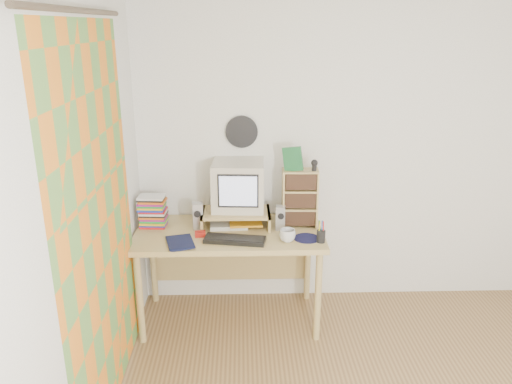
{
  "coord_description": "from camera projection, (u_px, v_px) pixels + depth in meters",
  "views": [
    {
      "loc": [
        -0.93,
        -2.06,
        2.22
      ],
      "look_at": [
        -0.83,
        1.33,
        1.07
      ],
      "focal_mm": 35.0,
      "sensor_mm": 36.0,
      "label": 1
    }
  ],
  "objects": [
    {
      "name": "red_box",
      "position": [
        200.0,
        234.0,
        3.63
      ],
      "size": [
        0.08,
        0.06,
        0.04
      ],
      "primitive_type": "cube",
      "rotation": [
        0.0,
        0.0,
        0.1
      ],
      "color": "#A81911",
      "rests_on": "desk"
    },
    {
      "name": "speaker_left",
      "position": [
        198.0,
        216.0,
        3.74
      ],
      "size": [
        0.09,
        0.09,
        0.2
      ],
      "primitive_type": "cube",
      "rotation": [
        0.0,
        0.0,
        0.12
      ],
      "color": "#ABABB0",
      "rests_on": "desk"
    },
    {
      "name": "dvd_stack",
      "position": [
        153.0,
        209.0,
        3.77
      ],
      "size": [
        0.2,
        0.15,
        0.28
      ],
      "primitive_type": null,
      "rotation": [
        0.0,
        0.0,
        -0.07
      ],
      "color": "brown",
      "rests_on": "desk"
    },
    {
      "name": "crt_monitor",
      "position": [
        238.0,
        186.0,
        3.78
      ],
      "size": [
        0.4,
        0.4,
        0.36
      ],
      "primitive_type": "cube",
      "rotation": [
        0.0,
        0.0,
        -0.06
      ],
      "color": "beige",
      "rests_on": "monitor_riser"
    },
    {
      "name": "desk",
      "position": [
        230.0,
        244.0,
        3.83
      ],
      "size": [
        1.4,
        0.7,
        0.75
      ],
      "color": "tan",
      "rests_on": "floor"
    },
    {
      "name": "back_wall",
      "position": [
        359.0,
        153.0,
        3.95
      ],
      "size": [
        3.5,
        0.0,
        3.5
      ],
      "primitive_type": "plane",
      "rotation": [
        1.57,
        0.0,
        0.0
      ],
      "color": "white",
      "rests_on": "floor"
    },
    {
      "name": "pen_cup",
      "position": [
        321.0,
        234.0,
        3.52
      ],
      "size": [
        0.07,
        0.07,
        0.12
      ],
      "primitive_type": null,
      "rotation": [
        0.0,
        0.0,
        0.07
      ],
      "color": "black",
      "rests_on": "desk"
    },
    {
      "name": "diary",
      "position": [
        167.0,
        242.0,
        3.48
      ],
      "size": [
        0.25,
        0.21,
        0.04
      ],
      "primitive_type": "imported",
      "rotation": [
        0.0,
        0.0,
        0.25
      ],
      "color": "#0E1335",
      "rests_on": "desk"
    },
    {
      "name": "mug",
      "position": [
        287.0,
        235.0,
        3.54
      ],
      "size": [
        0.13,
        0.13,
        0.09
      ],
      "primitive_type": "imported",
      "rotation": [
        0.0,
        0.0,
        -0.13
      ],
      "color": "silver",
      "rests_on": "desk"
    },
    {
      "name": "speaker_right",
      "position": [
        280.0,
        218.0,
        3.73
      ],
      "size": [
        0.07,
        0.07,
        0.18
      ],
      "primitive_type": "cube",
      "rotation": [
        0.0,
        0.0,
        -0.09
      ],
      "color": "#ABABB0",
      "rests_on": "desk"
    },
    {
      "name": "cd_rack",
      "position": [
        300.0,
        198.0,
        3.77
      ],
      "size": [
        0.27,
        0.15,
        0.44
      ],
      "primitive_type": "cube",
      "rotation": [
        0.0,
        0.0,
        -0.04
      ],
      "color": "tan",
      "rests_on": "desk"
    },
    {
      "name": "left_wall",
      "position": [
        60.0,
        251.0,
        2.24
      ],
      "size": [
        0.0,
        3.5,
        3.5
      ],
      "primitive_type": "plane",
      "rotation": [
        1.57,
        0.0,
        1.57
      ],
      "color": "white",
      "rests_on": "floor"
    },
    {
      "name": "mousepad",
      "position": [
        307.0,
        238.0,
        3.6
      ],
      "size": [
        0.23,
        0.23,
        0.0
      ],
      "primitive_type": "cylinder",
      "rotation": [
        0.0,
        0.0,
        0.25
      ],
      "color": "black",
      "rests_on": "desk"
    },
    {
      "name": "monitor_riser",
      "position": [
        236.0,
        214.0,
        3.79
      ],
      "size": [
        0.52,
        0.3,
        0.12
      ],
      "color": "tan",
      "rests_on": "desk"
    },
    {
      "name": "webcam",
      "position": [
        314.0,
        165.0,
        3.66
      ],
      "size": [
        0.05,
        0.05,
        0.09
      ],
      "primitive_type": null,
      "rotation": [
        0.0,
        0.0,
        -0.02
      ],
      "color": "black",
      "rests_on": "cd_rack"
    },
    {
      "name": "game_box",
      "position": [
        293.0,
        159.0,
        3.65
      ],
      "size": [
        0.14,
        0.07,
        0.18
      ],
      "primitive_type": "cube",
      "rotation": [
        0.0,
        0.0,
        -0.28
      ],
      "color": "#1B6032",
      "rests_on": "cd_rack"
    },
    {
      "name": "keyboard",
      "position": [
        235.0,
        240.0,
        3.54
      ],
      "size": [
        0.45,
        0.22,
        0.03
      ],
      "primitive_type": "cube",
      "rotation": [
        0.0,
        0.0,
        -0.18
      ],
      "color": "black",
      "rests_on": "desk"
    },
    {
      "name": "curtain",
      "position": [
        100.0,
        230.0,
        2.73
      ],
      "size": [
        0.0,
        2.2,
        2.2
      ],
      "primitive_type": "plane",
      "rotation": [
        1.57,
        0.0,
        1.57
      ],
      "color": "orange",
      "rests_on": "left_wall"
    },
    {
      "name": "wall_disc",
      "position": [
        242.0,
        132.0,
        3.85
      ],
      "size": [
        0.25,
        0.02,
        0.25
      ],
      "primitive_type": "cylinder",
      "rotation": [
        1.57,
        0.0,
        0.0
      ],
      "color": "black",
      "rests_on": "back_wall"
    },
    {
      "name": "papers",
      "position": [
        235.0,
        223.0,
        3.82
      ],
      "size": [
        0.29,
        0.22,
        0.04
      ],
      "primitive_type": null,
      "rotation": [
        0.0,
        0.0,
        0.06
      ],
      "color": "silver",
      "rests_on": "desk"
    }
  ]
}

